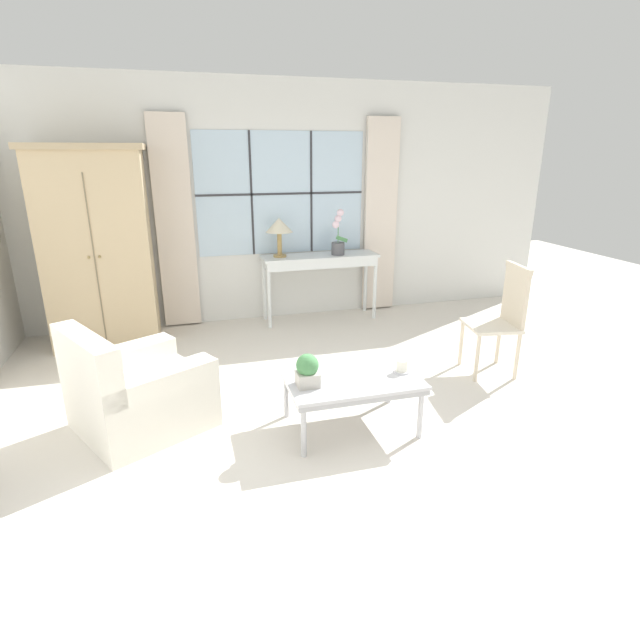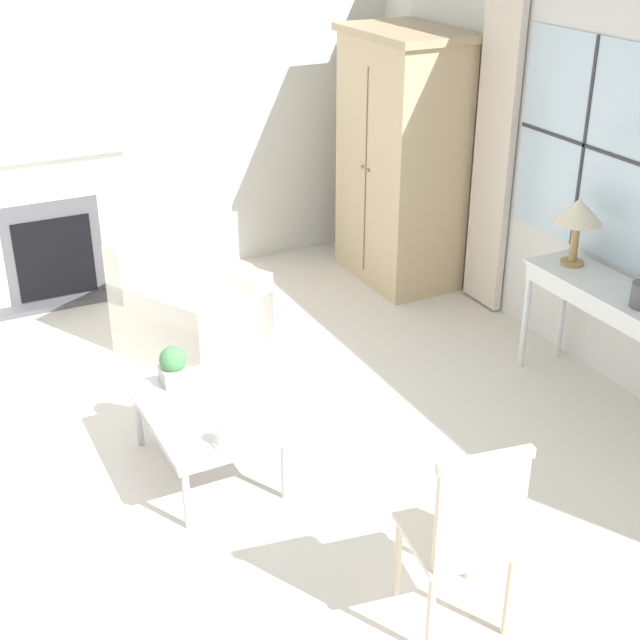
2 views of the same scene
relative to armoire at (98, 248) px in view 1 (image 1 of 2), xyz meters
The scene contains 11 objects.
ground_plane 3.49m from the armoire, 52.01° to the right, with size 14.00×14.00×0.00m, color silver.
wall_back_windowed 2.11m from the armoire, 11.08° to the left, with size 7.20×0.14×2.80m.
armoire is the anchor object (origin of this frame).
console_table 2.47m from the armoire, ahead, with size 1.41×0.41×0.81m.
table_lamp 1.97m from the armoire, ahead, with size 0.32×0.32×0.46m.
potted_orchid 2.66m from the armoire, ahead, with size 0.20×0.16×0.55m.
armchair_upholstered 2.21m from the armoire, 78.33° to the right, with size 1.15×1.13×0.83m.
side_chair_wooden 4.12m from the armoire, 27.25° to the right, with size 0.51×0.51×1.03m.
coffee_table 3.21m from the armoire, 51.46° to the right, with size 0.97×0.67×0.43m.
potted_plant_small 3.04m from the armoire, 57.50° to the right, with size 0.16×0.16×0.24m.
pillar_candle 3.48m from the armoire, 46.84° to the right, with size 0.12×0.12×0.11m.
Camera 1 is at (-1.22, -3.00, 1.99)m, focal length 28.00 mm.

